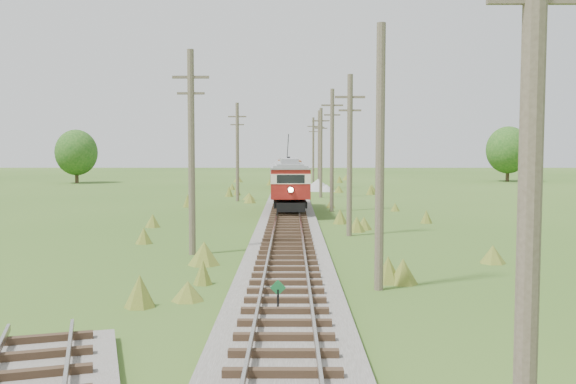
{
  "coord_description": "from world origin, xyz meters",
  "views": [
    {
      "loc": [
        0.15,
        -16.14,
        4.78
      ],
      "look_at": [
        0.0,
        22.19,
        2.07
      ],
      "focal_mm": 40.0,
      "sensor_mm": 36.0,
      "label": 1
    }
  ],
  "objects_px": {
    "gondola": "(289,171)",
    "gravel_pile": "(319,185)",
    "switch_marker": "(278,295)",
    "streetcar": "(288,179)"
  },
  "relations": [
    {
      "from": "gondola",
      "to": "gravel_pile",
      "type": "xyz_separation_m",
      "value": [
        3.27,
        -5.69,
        -1.38
      ]
    },
    {
      "from": "streetcar",
      "to": "gondola",
      "type": "height_order",
      "value": "streetcar"
    },
    {
      "from": "streetcar",
      "to": "gondola",
      "type": "relative_size",
      "value": 1.41
    },
    {
      "from": "switch_marker",
      "to": "gravel_pile",
      "type": "height_order",
      "value": "gravel_pile"
    },
    {
      "from": "switch_marker",
      "to": "streetcar",
      "type": "relative_size",
      "value": 0.1
    },
    {
      "from": "gondola",
      "to": "gravel_pile",
      "type": "height_order",
      "value": "gondola"
    },
    {
      "from": "gondola",
      "to": "gravel_pile",
      "type": "distance_m",
      "value": 6.71
    },
    {
      "from": "gondola",
      "to": "gravel_pile",
      "type": "relative_size",
      "value": 2.13
    },
    {
      "from": "switch_marker",
      "to": "streetcar",
      "type": "bearing_deg",
      "value": 89.6
    },
    {
      "from": "switch_marker",
      "to": "gravel_pile",
      "type": "xyz_separation_m",
      "value": [
        3.47,
        51.68,
        -0.03
      ]
    }
  ]
}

